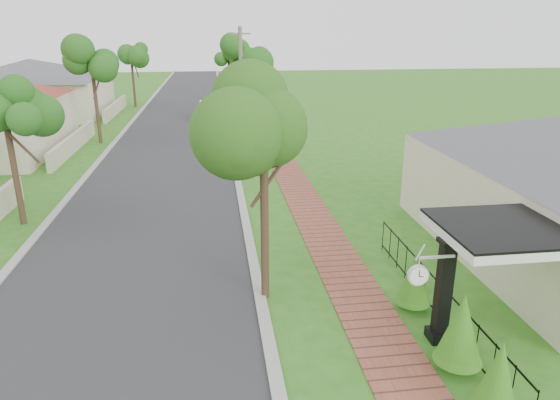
{
  "coord_description": "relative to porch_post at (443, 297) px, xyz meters",
  "views": [
    {
      "loc": [
        -0.4,
        -10.31,
        6.79
      ],
      "look_at": [
        1.68,
        5.05,
        1.5
      ],
      "focal_mm": 32.0,
      "sensor_mm": 36.0,
      "label": 1
    }
  ],
  "objects": [
    {
      "name": "near_tree",
      "position": [
        -3.75,
        2.5,
        3.39
      ],
      "size": [
        2.21,
        2.21,
        5.66
      ],
      "color": "#382619",
      "rests_on": "ground"
    },
    {
      "name": "street_trees",
      "position": [
        -7.42,
        27.84,
        3.42
      ],
      "size": [
        10.7,
        37.65,
        5.89
      ],
      "color": "#382619",
      "rests_on": "ground"
    },
    {
      "name": "sidewalk",
      "position": [
        -1.3,
        21.0,
        -1.12
      ],
      "size": [
        1.5,
        120.0,
        0.03
      ],
      "primitive_type": "cube",
      "color": "#98543D",
      "rests_on": "ground"
    },
    {
      "name": "utility_pole",
      "position": [
        -3.18,
        21.0,
        2.44
      ],
      "size": [
        1.2,
        0.24,
        7.0
      ],
      "color": "#706958",
      "rests_on": "ground"
    },
    {
      "name": "ground",
      "position": [
        -4.55,
        1.0,
        -1.12
      ],
      "size": [
        160.0,
        160.0,
        0.0
      ],
      "primitive_type": "plane",
      "color": "#2A6A19",
      "rests_on": "ground"
    },
    {
      "name": "kerb_right",
      "position": [
        -3.9,
        21.0,
        -1.12
      ],
      "size": [
        0.3,
        120.0,
        0.1
      ],
      "primitive_type": "cube",
      "color": "#9E9E99",
      "rests_on": "ground"
    },
    {
      "name": "station_clock",
      "position": [
        -0.79,
        -0.4,
        0.83
      ],
      "size": [
        1.0,
        0.13,
        0.65
      ],
      "color": "silver",
      "rests_on": "ground"
    },
    {
      "name": "parked_car_white",
      "position": [
        -5.11,
        30.79,
        -0.39
      ],
      "size": [
        1.87,
        4.53,
        1.46
      ],
      "primitive_type": "imported",
      "rotation": [
        0.0,
        0.0,
        0.07
      ],
      "color": "white",
      "rests_on": "ground"
    },
    {
      "name": "kerb_left",
      "position": [
        -11.2,
        21.0,
        -1.12
      ],
      "size": [
        0.3,
        120.0,
        0.1
      ],
      "primitive_type": "cube",
      "color": "#9E9E99",
      "rests_on": "ground"
    },
    {
      "name": "far_house_grey",
      "position": [
        -19.52,
        35.0,
        1.22
      ],
      "size": [
        15.56,
        15.56,
        4.6
      ],
      "color": "beige",
      "rests_on": "ground"
    },
    {
      "name": "parked_car_red",
      "position": [
        -4.55,
        30.78,
        -0.46
      ],
      "size": [
        2.29,
        4.11,
        1.32
      ],
      "primitive_type": "imported",
      "rotation": [
        0.0,
        0.0,
        0.2
      ],
      "color": "maroon",
      "rests_on": "ground"
    },
    {
      "name": "porch_post",
      "position": [
        0.0,
        0.0,
        0.0
      ],
      "size": [
        0.48,
        0.48,
        2.52
      ],
      "color": "black",
      "rests_on": "ground"
    },
    {
      "name": "hedge_row",
      "position": [
        -0.1,
        -0.78,
        -0.28
      ],
      "size": [
        0.88,
        4.59,
        1.8
      ],
      "color": "#1C6A15",
      "rests_on": "ground"
    },
    {
      "name": "picket_fence",
      "position": [
        0.35,
        1.0,
        -0.59
      ],
      "size": [
        0.03,
        8.02,
        1.0
      ],
      "color": "black",
      "rests_on": "ground"
    },
    {
      "name": "road",
      "position": [
        -7.55,
        21.0,
        -1.12
      ],
      "size": [
        7.0,
        120.0,
        0.02
      ],
      "primitive_type": "cube",
      "color": "#28282B",
      "rests_on": "ground"
    }
  ]
}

